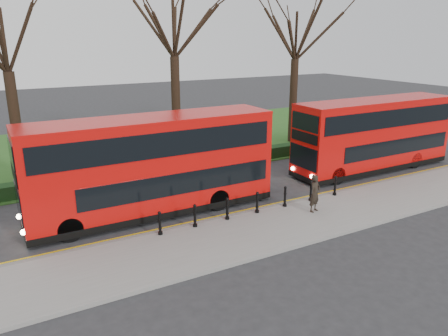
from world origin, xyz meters
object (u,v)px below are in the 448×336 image
bus_lead (153,166)px  bus_rear (374,135)px  pedestrian (315,193)px  bollard_row (257,203)px

bus_lead → bus_rear: bearing=0.1°
bus_rear → pedestrian: bus_rear is taller
pedestrian → bollard_row: bearing=136.4°
bus_lead → pedestrian: bearing=-30.3°
bus_rear → bus_lead: bearing=-179.9°
bus_lead → bus_rear: bus_lead is taller
bollard_row → bus_rear: size_ratio=0.89×
bus_rear → pedestrian: bearing=-154.0°
bus_lead → pedestrian: (6.65, -3.89, -1.30)m
bus_lead → bollard_row: bearing=-32.9°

